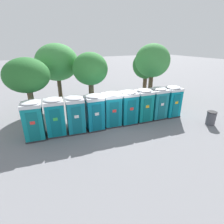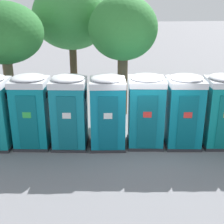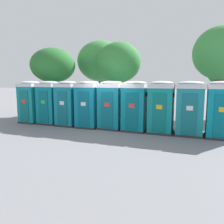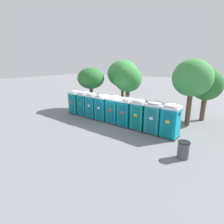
{
  "view_description": "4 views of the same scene",
  "coord_description": "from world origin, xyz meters",
  "px_view_note": "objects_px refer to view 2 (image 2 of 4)",
  "views": [
    {
      "loc": [
        -5.27,
        -10.59,
        5.8
      ],
      "look_at": [
        0.01,
        -0.09,
        1.06
      ],
      "focal_mm": 28.0,
      "sensor_mm": 36.0,
      "label": 1
    },
    {
      "loc": [
        -2.32,
        -9.94,
        4.93
      ],
      "look_at": [
        -1.17,
        0.03,
        1.25
      ],
      "focal_mm": 50.0,
      "sensor_mm": 36.0,
      "label": 2
    },
    {
      "loc": [
        2.98,
        -11.16,
        2.53
      ],
      "look_at": [
        0.05,
        -0.1,
        0.91
      ],
      "focal_mm": 35.0,
      "sensor_mm": 36.0,
      "label": 3
    },
    {
      "loc": [
        8.06,
        -13.14,
        5.3
      ],
      "look_at": [
        -0.24,
        -0.07,
        1.0
      ],
      "focal_mm": 28.0,
      "sensor_mm": 36.0,
      "label": 4
    }
  ],
  "objects_px": {
    "street_tree_3": "(123,30)",
    "portapotty_2": "(69,111)",
    "portapotty_5": "(184,111)",
    "street_tree_1": "(71,16)",
    "street_tree_0": "(4,34)",
    "portapotty_3": "(108,112)",
    "portapotty_4": "(146,110)",
    "portapotty_6": "(222,111)",
    "portapotty_1": "(32,111)"
  },
  "relations": [
    {
      "from": "portapotty_3",
      "to": "street_tree_0",
      "type": "xyz_separation_m",
      "value": [
        -3.78,
        2.99,
        2.31
      ]
    },
    {
      "from": "portapotty_1",
      "to": "portapotty_2",
      "type": "distance_m",
      "value": 1.31
    },
    {
      "from": "portapotty_3",
      "to": "street_tree_3",
      "type": "relative_size",
      "value": 0.5
    },
    {
      "from": "portapotty_3",
      "to": "street_tree_1",
      "type": "distance_m",
      "value": 6.64
    },
    {
      "from": "portapotty_4",
      "to": "street_tree_3",
      "type": "relative_size",
      "value": 0.5
    },
    {
      "from": "street_tree_3",
      "to": "portapotty_6",
      "type": "bearing_deg",
      "value": -50.13
    },
    {
      "from": "portapotty_3",
      "to": "portapotty_4",
      "type": "relative_size",
      "value": 1.0
    },
    {
      "from": "portapotty_6",
      "to": "street_tree_1",
      "type": "distance_m",
      "value": 8.51
    },
    {
      "from": "street_tree_3",
      "to": "portapotty_5",
      "type": "bearing_deg",
      "value": -64.31
    },
    {
      "from": "portapotty_1",
      "to": "street_tree_0",
      "type": "bearing_deg",
      "value": 114.4
    },
    {
      "from": "portapotty_1",
      "to": "street_tree_0",
      "type": "height_order",
      "value": "street_tree_0"
    },
    {
      "from": "portapotty_6",
      "to": "portapotty_3",
      "type": "bearing_deg",
      "value": 175.0
    },
    {
      "from": "street_tree_0",
      "to": "street_tree_1",
      "type": "relative_size",
      "value": 0.85
    },
    {
      "from": "portapotty_4",
      "to": "street_tree_3",
      "type": "xyz_separation_m",
      "value": [
        -0.34,
        3.21,
        2.41
      ]
    },
    {
      "from": "portapotty_2",
      "to": "portapotty_6",
      "type": "relative_size",
      "value": 1.0
    },
    {
      "from": "portapotty_5",
      "to": "street_tree_0",
      "type": "distance_m",
      "value": 7.52
    },
    {
      "from": "portapotty_1",
      "to": "portapotty_2",
      "type": "bearing_deg",
      "value": -8.89
    },
    {
      "from": "street_tree_1",
      "to": "portapotty_5",
      "type": "bearing_deg",
      "value": -58.53
    },
    {
      "from": "portapotty_2",
      "to": "portapotty_3",
      "type": "relative_size",
      "value": 1.0
    },
    {
      "from": "portapotty_1",
      "to": "portapotty_3",
      "type": "height_order",
      "value": "same"
    },
    {
      "from": "portapotty_5",
      "to": "street_tree_1",
      "type": "distance_m",
      "value": 7.72
    },
    {
      "from": "portapotty_5",
      "to": "portapotty_3",
      "type": "bearing_deg",
      "value": 175.12
    },
    {
      "from": "portapotty_3",
      "to": "street_tree_3",
      "type": "xyz_separation_m",
      "value": [
        0.97,
        3.18,
        2.41
      ]
    },
    {
      "from": "street_tree_3",
      "to": "portapotty_3",
      "type": "bearing_deg",
      "value": -107.04
    },
    {
      "from": "portapotty_6",
      "to": "street_tree_1",
      "type": "height_order",
      "value": "street_tree_1"
    },
    {
      "from": "street_tree_0",
      "to": "street_tree_3",
      "type": "xyz_separation_m",
      "value": [
        4.75,
        0.18,
        0.1
      ]
    },
    {
      "from": "street_tree_0",
      "to": "portapotty_2",
      "type": "bearing_deg",
      "value": -48.65
    },
    {
      "from": "portapotty_3",
      "to": "portapotty_2",
      "type": "bearing_deg",
      "value": 172.32
    },
    {
      "from": "portapotty_2",
      "to": "portapotty_6",
      "type": "height_order",
      "value": "same"
    },
    {
      "from": "portapotty_1",
      "to": "portapotty_6",
      "type": "distance_m",
      "value": 6.54
    },
    {
      "from": "portapotty_4",
      "to": "portapotty_5",
      "type": "xyz_separation_m",
      "value": [
        1.3,
        -0.19,
        0.0
      ]
    },
    {
      "from": "portapotty_2",
      "to": "street_tree_0",
      "type": "distance_m",
      "value": 4.41
    },
    {
      "from": "portapotty_3",
      "to": "portapotty_4",
      "type": "height_order",
      "value": "same"
    },
    {
      "from": "portapotty_3",
      "to": "portapotty_6",
      "type": "bearing_deg",
      "value": -5.0
    },
    {
      "from": "portapotty_2",
      "to": "street_tree_0",
      "type": "bearing_deg",
      "value": 131.35
    },
    {
      "from": "portapotty_4",
      "to": "street_tree_3",
      "type": "bearing_deg",
      "value": 96.03
    },
    {
      "from": "portapotty_3",
      "to": "portapotty_5",
      "type": "relative_size",
      "value": 1.0
    },
    {
      "from": "portapotty_4",
      "to": "portapotty_5",
      "type": "distance_m",
      "value": 1.31
    },
    {
      "from": "portapotty_6",
      "to": "portapotty_4",
      "type": "bearing_deg",
      "value": 173.21
    },
    {
      "from": "street_tree_0",
      "to": "portapotty_5",
      "type": "bearing_deg",
      "value": -26.73
    },
    {
      "from": "portapotty_1",
      "to": "street_tree_1",
      "type": "xyz_separation_m",
      "value": [
        1.45,
        5.53,
        2.8
      ]
    },
    {
      "from": "street_tree_3",
      "to": "portapotty_2",
      "type": "bearing_deg",
      "value": -127.12
    },
    {
      "from": "street_tree_1",
      "to": "street_tree_3",
      "type": "relative_size",
      "value": 1.13
    },
    {
      "from": "portapotty_1",
      "to": "street_tree_0",
      "type": "relative_size",
      "value": 0.52
    },
    {
      "from": "portapotty_2",
      "to": "portapotty_5",
      "type": "xyz_separation_m",
      "value": [
        3.91,
        -0.4,
        -0.0
      ]
    },
    {
      "from": "portapotty_3",
      "to": "street_tree_0",
      "type": "distance_m",
      "value": 5.35
    },
    {
      "from": "street_tree_1",
      "to": "street_tree_0",
      "type": "bearing_deg",
      "value": -132.11
    },
    {
      "from": "portapotty_6",
      "to": "portapotty_2",
      "type": "bearing_deg",
      "value": 174.33
    },
    {
      "from": "portapotty_1",
      "to": "portapotty_5",
      "type": "distance_m",
      "value": 5.24
    },
    {
      "from": "portapotty_5",
      "to": "street_tree_3",
      "type": "bearing_deg",
      "value": 115.69
    }
  ]
}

